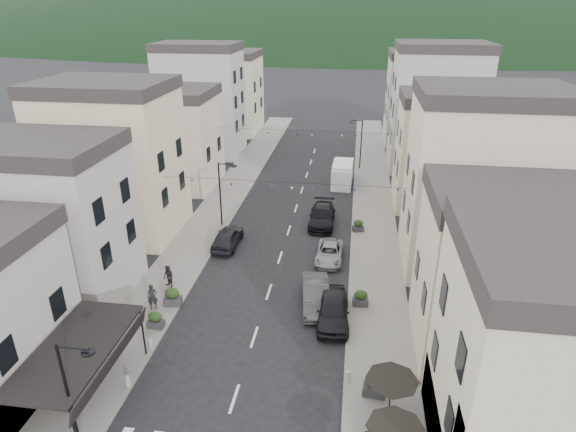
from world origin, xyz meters
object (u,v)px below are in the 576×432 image
object	(u,v)px
delivery_van	(342,173)
parked_car_a	(333,309)
parked_car_b	(316,295)
pedestrian_b	(168,277)
parked_car_d	(322,216)
parked_car_e	(227,237)
parked_car_c	(329,253)
pedestrian_a	(152,297)

from	to	relation	value
delivery_van	parked_car_a	bearing A→B (deg)	-87.62
parked_car_b	pedestrian_b	world-z (taller)	pedestrian_b
parked_car_b	parked_car_d	world-z (taller)	parked_car_b
parked_car_e	delivery_van	size ratio (longest dim) A/B	0.86
parked_car_a	parked_car_c	bearing A→B (deg)	92.29
parked_car_d	parked_car_a	bearing A→B (deg)	-83.09
parked_car_a	parked_car_b	xyz separation A→B (m)	(-1.22, 1.53, -0.03)
parked_car_d	pedestrian_a	xyz separation A→B (m)	(-9.92, -14.90, 0.21)
parked_car_a	parked_car_c	distance (m)	7.91
parked_car_b	parked_car_e	xyz separation A→B (m)	(-7.98, 7.47, -0.02)
parked_car_c	pedestrian_b	bearing A→B (deg)	-151.24
delivery_van	parked_car_e	bearing A→B (deg)	-117.01
pedestrian_b	parked_car_a	bearing A→B (deg)	24.56
delivery_van	pedestrian_a	size ratio (longest dim) A/B	3.07
parked_car_b	parked_car_d	bearing A→B (deg)	85.05
parked_car_b	pedestrian_a	world-z (taller)	pedestrian_a
parked_car_b	pedestrian_b	bearing A→B (deg)	169.26
delivery_van	pedestrian_b	bearing A→B (deg)	-114.46
parked_car_c	parked_car_e	size ratio (longest dim) A/B	0.93
parked_car_e	pedestrian_b	bearing A→B (deg)	71.16
parked_car_d	parked_car_e	size ratio (longest dim) A/B	1.17
pedestrian_a	pedestrian_b	bearing A→B (deg)	62.47
parked_car_c	parked_car_d	distance (m)	6.65
parked_car_e	delivery_van	bearing A→B (deg)	-117.83
pedestrian_a	parked_car_a	bearing A→B (deg)	-23.21
parked_car_e	pedestrian_b	distance (m)	7.30
parked_car_e	parked_car_b	bearing A→B (deg)	137.54
pedestrian_a	pedestrian_b	xyz separation A→B (m)	(0.09, 2.59, -0.04)
parked_car_b	delivery_van	size ratio (longest dim) A/B	0.91
parked_car_a	parked_car_c	size ratio (longest dim) A/B	1.14
parked_car_e	pedestrian_b	size ratio (longest dim) A/B	2.79
parked_car_d	delivery_van	size ratio (longest dim) A/B	1.01
parked_car_b	delivery_van	world-z (taller)	delivery_van
parked_car_a	parked_car_e	xyz separation A→B (m)	(-9.20, 8.99, -0.05)
parked_car_c	parked_car_d	xyz separation A→B (m)	(-1.08, 6.56, 0.19)
parked_car_b	pedestrian_a	size ratio (longest dim) A/B	2.80
delivery_van	parked_car_d	bearing A→B (deg)	-95.92
pedestrian_a	pedestrian_b	distance (m)	2.59
parked_car_c	pedestrian_a	bearing A→B (deg)	-141.86
parked_car_d	delivery_van	distance (m)	10.90
parked_car_a	pedestrian_a	distance (m)	11.73
parked_car_c	delivery_van	size ratio (longest dim) A/B	0.81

